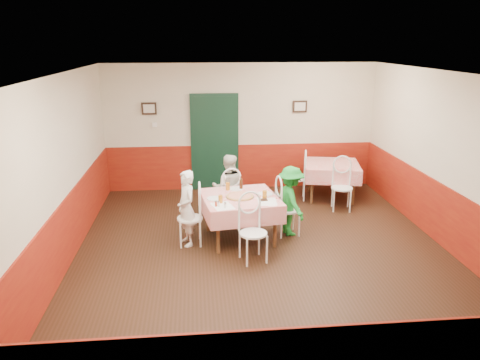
{
  "coord_description": "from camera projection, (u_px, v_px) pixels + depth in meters",
  "views": [
    {
      "loc": [
        -1.04,
        -6.76,
        3.27
      ],
      "look_at": [
        -0.31,
        0.59,
        1.05
      ],
      "focal_mm": 35.0,
      "sensor_mm": 36.0,
      "label": 1
    }
  ],
  "objects": [
    {
      "name": "floor",
      "position": [
        263.0,
        253.0,
        7.48
      ],
      "size": [
        7.0,
        7.0,
        0.0
      ],
      "primitive_type": "plane",
      "color": "black",
      "rests_on": "ground"
    },
    {
      "name": "ceiling",
      "position": [
        266.0,
        74.0,
        6.67
      ],
      "size": [
        7.0,
        7.0,
        0.0
      ],
      "primitive_type": "plane",
      "color": "white",
      "rests_on": "back_wall"
    },
    {
      "name": "back_wall",
      "position": [
        241.0,
        127.0,
        10.41
      ],
      "size": [
        6.0,
        0.1,
        2.8
      ],
      "primitive_type": "cube",
      "color": "beige",
      "rests_on": "ground"
    },
    {
      "name": "front_wall",
      "position": [
        329.0,
        283.0,
        3.74
      ],
      "size": [
        6.0,
        0.1,
        2.8
      ],
      "primitive_type": "cube",
      "color": "beige",
      "rests_on": "ground"
    },
    {
      "name": "left_wall",
      "position": [
        60.0,
        174.0,
        6.79
      ],
      "size": [
        0.1,
        7.0,
        2.8
      ],
      "primitive_type": "cube",
      "color": "beige",
      "rests_on": "ground"
    },
    {
      "name": "right_wall",
      "position": [
        453.0,
        164.0,
        7.36
      ],
      "size": [
        0.1,
        7.0,
        2.8
      ],
      "primitive_type": "cube",
      "color": "beige",
      "rests_on": "ground"
    },
    {
      "name": "wainscot_back",
      "position": [
        241.0,
        166.0,
        10.65
      ],
      "size": [
        6.0,
        0.03,
        1.0
      ],
      "primitive_type": "cube",
      "color": "maroon",
      "rests_on": "ground"
    },
    {
      "name": "wainscot_left",
      "position": [
        68.0,
        231.0,
        7.05
      ],
      "size": [
        0.03,
        7.0,
        1.0
      ],
      "primitive_type": "cube",
      "color": "maroon",
      "rests_on": "ground"
    },
    {
      "name": "wainscot_right",
      "position": [
        445.0,
        217.0,
        7.61
      ],
      "size": [
        0.03,
        7.0,
        1.0
      ],
      "primitive_type": "cube",
      "color": "maroon",
      "rests_on": "ground"
    },
    {
      "name": "door",
      "position": [
        215.0,
        144.0,
        10.41
      ],
      "size": [
        0.96,
        0.06,
        2.1
      ],
      "primitive_type": "cube",
      "color": "black",
      "rests_on": "ground"
    },
    {
      "name": "picture_left",
      "position": [
        149.0,
        109.0,
        10.05
      ],
      "size": [
        0.32,
        0.03,
        0.26
      ],
      "primitive_type": "cube",
      "color": "black",
      "rests_on": "back_wall"
    },
    {
      "name": "picture_right",
      "position": [
        300.0,
        106.0,
        10.35
      ],
      "size": [
        0.32,
        0.03,
        0.26
      ],
      "primitive_type": "cube",
      "color": "black",
      "rests_on": "back_wall"
    },
    {
      "name": "thermostat",
      "position": [
        155.0,
        125.0,
        10.16
      ],
      "size": [
        0.1,
        0.03,
        0.1
      ],
      "primitive_type": "cube",
      "color": "white",
      "rests_on": "back_wall"
    },
    {
      "name": "main_table",
      "position": [
        240.0,
        218.0,
        7.9
      ],
      "size": [
        1.38,
        1.38,
        0.77
      ],
      "primitive_type": "cube",
      "rotation": [
        0.0,
        0.0,
        0.14
      ],
      "color": "red",
      "rests_on": "ground"
    },
    {
      "name": "second_table",
      "position": [
        331.0,
        181.0,
        9.99
      ],
      "size": [
        1.31,
        1.31,
        0.77
      ],
      "primitive_type": "cube",
      "rotation": [
        0.0,
        0.0,
        -0.19
      ],
      "color": "red",
      "rests_on": "ground"
    },
    {
      "name": "chair_left",
      "position": [
        190.0,
        218.0,
        7.69
      ],
      "size": [
        0.43,
        0.43,
        0.9
      ],
      "primitive_type": null,
      "rotation": [
        0.0,
        0.0,
        -1.54
      ],
      "color": "white",
      "rests_on": "ground"
    },
    {
      "name": "chair_right",
      "position": [
        288.0,
        210.0,
        8.08
      ],
      "size": [
        0.46,
        0.46,
        0.9
      ],
      "primitive_type": null,
      "rotation": [
        0.0,
        0.0,
        1.68
      ],
      "color": "white",
      "rests_on": "ground"
    },
    {
      "name": "chair_far",
      "position": [
        229.0,
        198.0,
        8.67
      ],
      "size": [
        0.49,
        0.49,
        0.9
      ],
      "primitive_type": null,
      "rotation": [
        0.0,
        0.0,
        3.33
      ],
      "color": "white",
      "rests_on": "ground"
    },
    {
      "name": "chair_near",
      "position": [
        253.0,
        233.0,
        7.09
      ],
      "size": [
        0.51,
        0.51,
        0.9
      ],
      "primitive_type": null,
      "rotation": [
        0.0,
        0.0,
        0.25
      ],
      "color": "white",
      "rests_on": "ground"
    },
    {
      "name": "chair_second_a",
      "position": [
        297.0,
        178.0,
        9.9
      ],
      "size": [
        0.49,
        0.49,
        0.9
      ],
      "primitive_type": null,
      "rotation": [
        0.0,
        0.0,
        -1.76
      ],
      "color": "white",
      "rests_on": "ground"
    },
    {
      "name": "chair_second_b",
      "position": [
        342.0,
        188.0,
        9.26
      ],
      "size": [
        0.49,
        0.49,
        0.9
      ],
      "primitive_type": null,
      "rotation": [
        0.0,
        0.0,
        -0.19
      ],
      "color": "white",
      "rests_on": "ground"
    },
    {
      "name": "pizza",
      "position": [
        240.0,
        196.0,
        7.77
      ],
      "size": [
        0.51,
        0.51,
        0.03
      ],
      "primitive_type": "cylinder",
      "rotation": [
        0.0,
        0.0,
        0.14
      ],
      "color": "#B74723",
      "rests_on": "main_table"
    },
    {
      "name": "plate_left",
      "position": [
        214.0,
        198.0,
        7.68
      ],
      "size": [
        0.28,
        0.28,
        0.01
      ],
      "primitive_type": "cylinder",
      "rotation": [
        0.0,
        0.0,
        0.14
      ],
      "color": "white",
      "rests_on": "main_table"
    },
    {
      "name": "plate_right",
      "position": [
        265.0,
        194.0,
        7.91
      ],
      "size": [
        0.28,
        0.28,
        0.01
      ],
      "primitive_type": "cylinder",
      "rotation": [
        0.0,
        0.0,
        0.14
      ],
      "color": "white",
      "rests_on": "main_table"
    },
    {
      "name": "plate_far",
      "position": [
        236.0,
        189.0,
        8.18
      ],
      "size": [
        0.28,
        0.28,
        0.01
      ],
      "primitive_type": "cylinder",
      "rotation": [
        0.0,
        0.0,
        0.14
      ],
      "color": "white",
      "rests_on": "main_table"
    },
    {
      "name": "glass_a",
      "position": [
        220.0,
        199.0,
        7.48
      ],
      "size": [
        0.08,
        0.08,
        0.13
      ],
      "primitive_type": "cylinder",
      "rotation": [
        0.0,
        0.0,
        0.14
      ],
      "color": "#BF7219",
      "rests_on": "main_table"
    },
    {
      "name": "glass_b",
      "position": [
        265.0,
        195.0,
        7.67
      ],
      "size": [
        0.08,
        0.08,
        0.14
      ],
      "primitive_type": "cylinder",
      "rotation": [
        0.0,
        0.0,
        0.14
      ],
      "color": "#BF7219",
      "rests_on": "main_table"
    },
    {
      "name": "glass_c",
      "position": [
        228.0,
        186.0,
        8.12
      ],
      "size": [
        0.08,
        0.08,
        0.13
      ],
      "primitive_type": "cylinder",
      "rotation": [
        0.0,
        0.0,
        0.14
      ],
      "color": "#BF7219",
      "rests_on": "main_table"
    },
    {
      "name": "beer_bottle",
      "position": [
        241.0,
        183.0,
        8.15
      ],
      "size": [
        0.07,
        0.07,
        0.21
      ],
      "primitive_type": "cylinder",
      "rotation": [
        0.0,
        0.0,
        0.14
      ],
      "color": "#381C0A",
      "rests_on": "main_table"
    },
    {
      "name": "shaker_a",
      "position": [
        219.0,
        204.0,
        7.31
      ],
      "size": [
        0.04,
        0.04,
        0.09
      ],
      "primitive_type": "cylinder",
      "rotation": [
        0.0,
        0.0,
        0.14
      ],
      "color": "silver",
      "rests_on": "main_table"
    },
    {
      "name": "shaker_b",
      "position": [
        225.0,
        205.0,
        7.25
      ],
      "size": [
        0.04,
        0.04,
        0.09
      ],
      "primitive_type": "cylinder",
      "rotation": [
        0.0,
        0.0,
        0.14
      ],
      "color": "silver",
      "rests_on": "main_table"
    },
    {
      "name": "shaker_c",
      "position": [
        216.0,
        204.0,
        7.32
      ],
      "size": [
        0.04,
        0.04,
        0.09
      ],
      "primitive_type": "cylinder",
      "rotation": [
        0.0,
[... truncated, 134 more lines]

